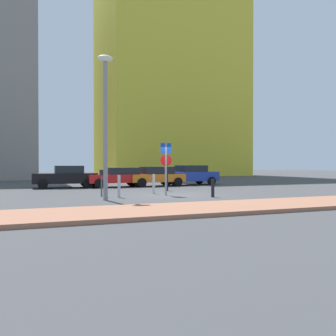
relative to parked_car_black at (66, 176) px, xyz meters
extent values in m
plane|color=#424244|center=(4.36, -8.06, -0.77)|extent=(120.00, 120.00, 0.00)
cube|color=#9E664C|center=(4.36, -14.32, -0.70)|extent=(40.00, 3.24, 0.14)
cube|color=black|center=(-0.06, 0.00, -0.11)|extent=(4.28, 2.02, 0.67)
cube|color=black|center=(0.21, -0.01, 0.48)|extent=(1.92, 1.75, 0.51)
cylinder|color=black|center=(-1.53, -0.82, -0.45)|extent=(0.65, 0.25, 0.64)
cylinder|color=black|center=(-1.43, 0.98, -0.45)|extent=(0.65, 0.25, 0.64)
cylinder|color=black|center=(1.31, -0.97, -0.45)|extent=(0.65, 0.25, 0.64)
cylinder|color=black|center=(1.41, 0.83, -0.45)|extent=(0.65, 0.25, 0.64)
cube|color=red|center=(3.38, -0.37, -0.16)|extent=(4.19, 1.97, 0.57)
cube|color=black|center=(3.78, -0.35, 0.35)|extent=(2.25, 1.74, 0.46)
cylinder|color=black|center=(2.02, -1.33, -0.45)|extent=(0.65, 0.25, 0.64)
cylinder|color=black|center=(1.94, 0.47, -0.45)|extent=(0.65, 0.25, 0.64)
cylinder|color=black|center=(4.82, -1.21, -0.45)|extent=(0.65, 0.25, 0.64)
cylinder|color=black|center=(4.74, 0.59, -0.45)|extent=(0.65, 0.25, 0.64)
cube|color=orange|center=(6.31, -0.48, -0.17)|extent=(4.10, 1.85, 0.56)
cube|color=black|center=(6.39, -0.48, 0.38)|extent=(2.18, 1.67, 0.53)
cylinder|color=black|center=(4.95, -1.39, -0.45)|extent=(0.65, 0.24, 0.64)
cylinder|color=black|center=(4.91, 0.37, -0.45)|extent=(0.65, 0.24, 0.64)
cylinder|color=black|center=(7.71, -1.32, -0.45)|extent=(0.65, 0.24, 0.64)
cylinder|color=black|center=(7.67, 0.43, -0.45)|extent=(0.65, 0.24, 0.64)
cube|color=#1E389E|center=(9.07, -0.13, -0.10)|extent=(4.70, 2.14, 0.69)
cube|color=black|center=(9.34, -0.11, 0.49)|extent=(2.14, 1.80, 0.49)
cylinder|color=black|center=(7.59, -1.15, -0.45)|extent=(0.66, 0.27, 0.64)
cylinder|color=black|center=(7.45, 0.64, -0.45)|extent=(0.66, 0.27, 0.64)
cylinder|color=black|center=(10.69, -0.90, -0.45)|extent=(0.66, 0.27, 0.64)
cylinder|color=black|center=(10.55, 0.88, -0.45)|extent=(0.66, 0.27, 0.64)
cylinder|color=gray|center=(4.09, -8.03, 0.60)|extent=(0.10, 0.10, 2.74)
cube|color=#1447B7|center=(4.09, -8.03, 1.66)|extent=(0.55, 0.11, 0.55)
cylinder|color=red|center=(4.09, -8.03, 1.04)|extent=(0.60, 0.11, 0.60)
cylinder|color=#4C4C51|center=(0.84, -7.50, -0.24)|extent=(0.08, 0.08, 1.06)
cube|color=black|center=(0.84, -7.50, 0.43)|extent=(0.18, 0.14, 0.28)
cylinder|color=gray|center=(0.61, -9.44, 2.33)|extent=(0.20, 0.20, 6.19)
ellipsoid|color=silver|center=(0.61, -9.44, 5.57)|extent=(0.70, 0.36, 0.30)
cylinder|color=#B7B7BC|center=(3.86, -6.80, -0.23)|extent=(0.14, 0.14, 1.07)
cylinder|color=#B7B7BC|center=(1.52, -8.32, -0.23)|extent=(0.14, 0.14, 1.08)
cylinder|color=black|center=(5.32, -5.15, -0.24)|extent=(0.13, 0.13, 1.06)
cylinder|color=black|center=(5.80, -9.92, -0.33)|extent=(0.16, 0.16, 0.89)
cube|color=gold|center=(16.88, 22.64, 14.69)|extent=(18.71, 13.37, 30.91)
camera|label=1|loc=(-3.08, -25.95, 0.88)|focal=39.90mm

